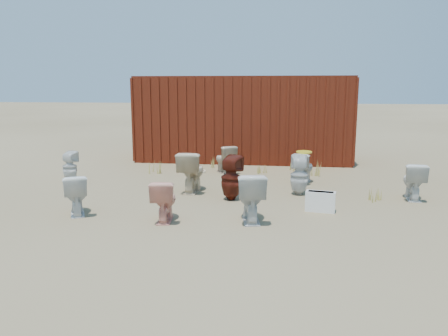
# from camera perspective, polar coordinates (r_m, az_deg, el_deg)

# --- Properties ---
(ground) EXTENTS (100.00, 100.00, 0.00)m
(ground) POSITION_cam_1_polar(r_m,az_deg,el_deg) (8.05, -0.56, -4.63)
(ground) COLOR brown
(ground) RESTS_ON ground
(shipping_container) EXTENTS (6.00, 2.40, 2.40)m
(shipping_container) POSITION_cam_1_polar(r_m,az_deg,el_deg) (12.97, 2.67, 6.52)
(shipping_container) COLOR #4B120C
(shipping_container) RESTS_ON ground
(toilet_front_a) EXTENTS (0.64, 0.77, 0.68)m
(toilet_front_a) POSITION_cam_1_polar(r_m,az_deg,el_deg) (7.71, -18.77, -3.27)
(toilet_front_a) COLOR white
(toilet_front_a) RESTS_ON ground
(toilet_front_pink) EXTENTS (0.44, 0.69, 0.67)m
(toilet_front_pink) POSITION_cam_1_polar(r_m,az_deg,el_deg) (7.02, -7.81, -4.17)
(toilet_front_pink) COLOR #F9A590
(toilet_front_pink) RESTS_ON ground
(toilet_front_c) EXTENTS (0.56, 0.84, 0.79)m
(toilet_front_c) POSITION_cam_1_polar(r_m,az_deg,el_deg) (6.95, 3.50, -3.74)
(toilet_front_c) COLOR silver
(toilet_front_c) RESTS_ON ground
(toilet_front_maroon) EXTENTS (0.48, 0.49, 0.84)m
(toilet_front_maroon) POSITION_cam_1_polar(r_m,az_deg,el_deg) (8.20, 0.94, -1.31)
(toilet_front_maroon) COLOR #53180E
(toilet_front_maroon) RESTS_ON ground
(toilet_front_e) EXTENTS (0.45, 0.72, 0.70)m
(toilet_front_e) POSITION_cam_1_polar(r_m,az_deg,el_deg) (9.02, 23.49, -1.57)
(toilet_front_e) COLOR white
(toilet_front_e) RESTS_ON ground
(toilet_back_a) EXTENTS (0.34, 0.35, 0.69)m
(toilet_back_a) POSITION_cam_1_polar(r_m,az_deg,el_deg) (10.38, -19.50, 0.16)
(toilet_back_a) COLOR silver
(toilet_back_a) RESTS_ON ground
(toilet_back_beige_left) EXTENTS (0.70, 0.79, 0.70)m
(toilet_back_beige_left) POSITION_cam_1_polar(r_m,az_deg,el_deg) (10.77, 0.09, 1.15)
(toilet_back_beige_left) COLOR #C1AA8D
(toilet_back_beige_left) RESTS_ON ground
(toilet_back_beige_right) EXTENTS (0.50, 0.84, 0.83)m
(toilet_back_beige_right) POSITION_cam_1_polar(r_m,az_deg,el_deg) (8.90, -4.23, -0.45)
(toilet_back_beige_right) COLOR beige
(toilet_back_beige_right) RESTS_ON ground
(toilet_back_yellowlid) EXTENTS (0.57, 0.76, 0.68)m
(toilet_back_yellowlid) POSITION_cam_1_polar(r_m,az_deg,el_deg) (9.85, 10.35, 0.04)
(toilet_back_yellowlid) COLOR silver
(toilet_back_yellowlid) RESTS_ON ground
(toilet_back_e) EXTENTS (0.36, 0.37, 0.78)m
(toilet_back_e) POSITION_cam_1_polar(r_m,az_deg,el_deg) (8.73, 9.80, -0.95)
(toilet_back_e) COLOR silver
(toilet_back_e) RESTS_ON ground
(yellow_lid) EXTENTS (0.35, 0.43, 0.02)m
(yellow_lid) POSITION_cam_1_polar(r_m,az_deg,el_deg) (9.79, 10.42, 2.07)
(yellow_lid) COLOR gold
(yellow_lid) RESTS_ON toilet_back_yellowlid
(loose_tank) EXTENTS (0.53, 0.29, 0.35)m
(loose_tank) POSITION_cam_1_polar(r_m,az_deg,el_deg) (7.67, 12.49, -4.30)
(loose_tank) COLOR white
(loose_tank) RESTS_ON ground
(loose_lid_near) EXTENTS (0.44, 0.54, 0.02)m
(loose_lid_near) POSITION_cam_1_polar(r_m,az_deg,el_deg) (11.22, -4.96, -0.27)
(loose_lid_near) COLOR beige
(loose_lid_near) RESTS_ON ground
(loose_lid_far) EXTENTS (0.53, 0.58, 0.02)m
(loose_lid_far) POSITION_cam_1_polar(r_m,az_deg,el_deg) (11.06, -3.30, -0.39)
(loose_lid_far) COLOR beige
(loose_lid_far) RESTS_ON ground
(weed_clump_a) EXTENTS (0.36, 0.36, 0.29)m
(weed_clump_a) POSITION_cam_1_polar(r_m,az_deg,el_deg) (11.00, -8.99, 0.14)
(weed_clump_a) COLOR #A09240
(weed_clump_a) RESTS_ON ground
(weed_clump_b) EXTENTS (0.32, 0.32, 0.24)m
(weed_clump_b) POSITION_cam_1_polar(r_m,az_deg,el_deg) (10.76, 5.03, -0.13)
(weed_clump_b) COLOR #A09240
(weed_clump_b) RESTS_ON ground
(weed_clump_c) EXTENTS (0.36, 0.36, 0.37)m
(weed_clump_c) POSITION_cam_1_polar(r_m,az_deg,el_deg) (10.64, 11.74, -0.10)
(weed_clump_c) COLOR #A09240
(weed_clump_c) RESTS_ON ground
(weed_clump_d) EXTENTS (0.30, 0.30, 0.27)m
(weed_clump_d) POSITION_cam_1_polar(r_m,az_deg,el_deg) (11.49, -1.03, 0.66)
(weed_clump_d) COLOR #A09240
(weed_clump_d) RESTS_ON ground
(weed_clump_e) EXTENTS (0.34, 0.34, 0.33)m
(weed_clump_e) POSITION_cam_1_polar(r_m,az_deg,el_deg) (11.36, 9.25, 0.55)
(weed_clump_e) COLOR #A09240
(weed_clump_e) RESTS_ON ground
(weed_clump_f) EXTENTS (0.28, 0.28, 0.23)m
(weed_clump_f) POSITION_cam_1_polar(r_m,az_deg,el_deg) (8.64, 19.17, -3.39)
(weed_clump_f) COLOR #A09240
(weed_clump_f) RESTS_ON ground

